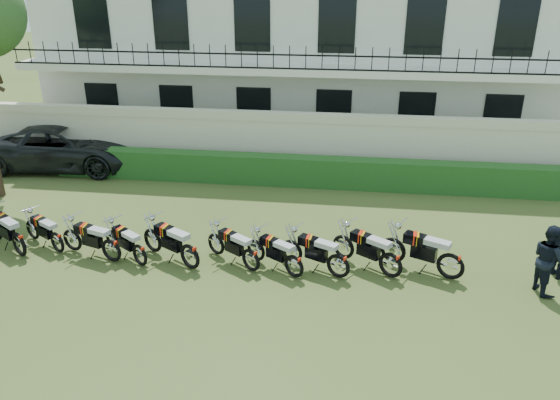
{
  "coord_description": "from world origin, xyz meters",
  "views": [
    {
      "loc": [
        2.17,
        -9.97,
        6.85
      ],
      "look_at": [
        0.47,
        2.71,
        1.35
      ],
      "focal_mm": 35.0,
      "sensor_mm": 36.0,
      "label": 1
    }
  ],
  "objects_px": {
    "motorcycle_3": "(139,250)",
    "officer_4": "(549,259)",
    "motorcycle_4": "(190,251)",
    "motorcycle_7": "(339,260)",
    "suv": "(65,147)",
    "motorcycle_0": "(18,239)",
    "motorcycle_6": "(294,261)",
    "motorcycle_1": "(57,238)",
    "motorcycle_8": "(391,259)",
    "motorcycle_9": "(451,260)",
    "motorcycle_5": "(251,255)",
    "motorcycle_2": "(111,245)"
  },
  "relations": [
    {
      "from": "motorcycle_3",
      "to": "officer_4",
      "type": "bearing_deg",
      "value": -54.88
    },
    {
      "from": "motorcycle_4",
      "to": "motorcycle_7",
      "type": "bearing_deg",
      "value": -58.44
    },
    {
      "from": "motorcycle_7",
      "to": "suv",
      "type": "relative_size",
      "value": 0.31
    },
    {
      "from": "motorcycle_0",
      "to": "motorcycle_6",
      "type": "xyz_separation_m",
      "value": [
        7.03,
        -0.09,
        -0.05
      ]
    },
    {
      "from": "suv",
      "to": "motorcycle_1",
      "type": "bearing_deg",
      "value": -158.35
    },
    {
      "from": "motorcycle_4",
      "to": "motorcycle_7",
      "type": "relative_size",
      "value": 1.02
    },
    {
      "from": "motorcycle_6",
      "to": "officer_4",
      "type": "distance_m",
      "value": 5.72
    },
    {
      "from": "motorcycle_7",
      "to": "officer_4",
      "type": "bearing_deg",
      "value": -62.88
    },
    {
      "from": "motorcycle_7",
      "to": "motorcycle_4",
      "type": "bearing_deg",
      "value": 117.11
    },
    {
      "from": "motorcycle_8",
      "to": "motorcycle_9",
      "type": "distance_m",
      "value": 1.39
    },
    {
      "from": "motorcycle_1",
      "to": "motorcycle_3",
      "type": "xyz_separation_m",
      "value": [
        2.35,
        -0.36,
        -0.0
      ]
    },
    {
      "from": "motorcycle_4",
      "to": "officer_4",
      "type": "distance_m",
      "value": 8.27
    },
    {
      "from": "motorcycle_5",
      "to": "motorcycle_8",
      "type": "bearing_deg",
      "value": -53.37
    },
    {
      "from": "motorcycle_7",
      "to": "motorcycle_9",
      "type": "xyz_separation_m",
      "value": [
        2.62,
        0.28,
        0.05
      ]
    },
    {
      "from": "motorcycle_2",
      "to": "motorcycle_5",
      "type": "bearing_deg",
      "value": -71.42
    },
    {
      "from": "motorcycle_9",
      "to": "officer_4",
      "type": "distance_m",
      "value": 2.08
    },
    {
      "from": "motorcycle_0",
      "to": "motorcycle_3",
      "type": "bearing_deg",
      "value": -57.76
    },
    {
      "from": "motorcycle_8",
      "to": "motorcycle_5",
      "type": "bearing_deg",
      "value": 126.7
    },
    {
      "from": "motorcycle_5",
      "to": "motorcycle_6",
      "type": "xyz_separation_m",
      "value": [
        1.07,
        -0.14,
        -0.01
      ]
    },
    {
      "from": "motorcycle_9",
      "to": "motorcycle_3",
      "type": "bearing_deg",
      "value": 118.56
    },
    {
      "from": "motorcycle_4",
      "to": "motorcycle_1",
      "type": "bearing_deg",
      "value": 115.1
    },
    {
      "from": "motorcycle_9",
      "to": "suv",
      "type": "distance_m",
      "value": 14.25
    },
    {
      "from": "motorcycle_2",
      "to": "motorcycle_5",
      "type": "distance_m",
      "value": 3.53
    },
    {
      "from": "motorcycle_0",
      "to": "officer_4",
      "type": "bearing_deg",
      "value": -56.36
    },
    {
      "from": "motorcycle_2",
      "to": "motorcycle_4",
      "type": "height_order",
      "value": "motorcycle_4"
    },
    {
      "from": "motorcycle_6",
      "to": "motorcycle_8",
      "type": "xyz_separation_m",
      "value": [
        2.26,
        0.29,
        0.05
      ]
    },
    {
      "from": "motorcycle_1",
      "to": "motorcycle_6",
      "type": "height_order",
      "value": "motorcycle_6"
    },
    {
      "from": "motorcycle_2",
      "to": "motorcycle_6",
      "type": "height_order",
      "value": "motorcycle_2"
    },
    {
      "from": "motorcycle_6",
      "to": "motorcycle_2",
      "type": "bearing_deg",
      "value": 121.2
    },
    {
      "from": "motorcycle_9",
      "to": "suv",
      "type": "xyz_separation_m",
      "value": [
        -12.81,
        6.23,
        0.27
      ]
    },
    {
      "from": "motorcycle_8",
      "to": "motorcycle_9",
      "type": "xyz_separation_m",
      "value": [
        1.39,
        0.1,
        0.03
      ]
    },
    {
      "from": "suv",
      "to": "motorcycle_6",
      "type": "bearing_deg",
      "value": -129.8
    },
    {
      "from": "motorcycle_2",
      "to": "officer_4",
      "type": "xyz_separation_m",
      "value": [
        10.3,
        0.06,
        0.34
      ]
    },
    {
      "from": "motorcycle_2",
      "to": "motorcycle_1",
      "type": "bearing_deg",
      "value": 98.66
    },
    {
      "from": "motorcycle_5",
      "to": "motorcycle_7",
      "type": "bearing_deg",
      "value": -56.82
    },
    {
      "from": "motorcycle_7",
      "to": "motorcycle_3",
      "type": "bearing_deg",
      "value": 116.98
    },
    {
      "from": "motorcycle_0",
      "to": "motorcycle_8",
      "type": "xyz_separation_m",
      "value": [
        9.3,
        0.2,
        -0.0
      ]
    },
    {
      "from": "motorcycle_4",
      "to": "motorcycle_7",
      "type": "height_order",
      "value": "motorcycle_4"
    },
    {
      "from": "motorcycle_7",
      "to": "officer_4",
      "type": "distance_m",
      "value": 4.68
    },
    {
      "from": "motorcycle_2",
      "to": "motorcycle_5",
      "type": "relative_size",
      "value": 1.18
    },
    {
      "from": "motorcycle_3",
      "to": "officer_4",
      "type": "relative_size",
      "value": 0.92
    },
    {
      "from": "motorcycle_4",
      "to": "motorcycle_3",
      "type": "bearing_deg",
      "value": 121.07
    },
    {
      "from": "motorcycle_3",
      "to": "motorcycle_8",
      "type": "relative_size",
      "value": 0.88
    },
    {
      "from": "motorcycle_2",
      "to": "motorcycle_9",
      "type": "relative_size",
      "value": 0.95
    },
    {
      "from": "officer_4",
      "to": "motorcycle_6",
      "type": "bearing_deg",
      "value": 78.33
    },
    {
      "from": "motorcycle_4",
      "to": "motorcycle_5",
      "type": "bearing_deg",
      "value": -55.84
    },
    {
      "from": "motorcycle_2",
      "to": "suv",
      "type": "xyz_separation_m",
      "value": [
        -4.56,
        6.49,
        0.32
      ]
    },
    {
      "from": "motorcycle_5",
      "to": "officer_4",
      "type": "distance_m",
      "value": 6.78
    },
    {
      "from": "suv",
      "to": "officer_4",
      "type": "height_order",
      "value": "officer_4"
    },
    {
      "from": "suv",
      "to": "motorcycle_3",
      "type": "bearing_deg",
      "value": -144.93
    }
  ]
}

